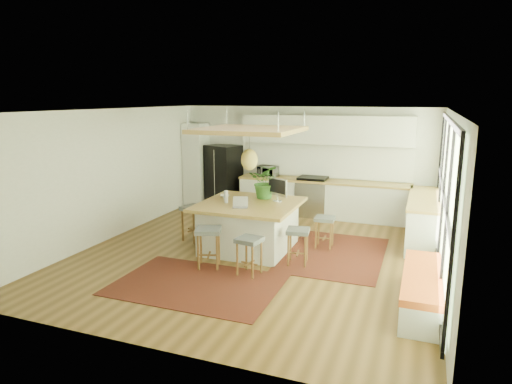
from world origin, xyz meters
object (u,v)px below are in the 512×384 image
at_px(island_plant, 266,185).
at_px(microwave, 268,170).
at_px(stool_near_left, 209,248).
at_px(monitor, 277,188).
at_px(island, 249,226).
at_px(fridge, 224,174).
at_px(laptop, 240,202).
at_px(stool_near_right, 249,255).
at_px(stool_right_back, 324,230).
at_px(stool_left_side, 194,224).
at_px(stool_right_front, 298,245).

bearing_deg(island_plant, microwave, 108.15).
bearing_deg(stool_near_left, monitor, 62.20).
bearing_deg(island, fridge, 122.85).
height_order(monitor, island_plant, island_plant).
height_order(fridge, island, fridge).
xyz_separation_m(laptop, microwave, (-0.63, 3.37, 0.04)).
distance_m(fridge, laptop, 3.85).
bearing_deg(monitor, island, -118.62).
bearing_deg(microwave, monitor, -63.93).
relative_size(stool_near_left, monitor, 1.42).
bearing_deg(stool_near_left, island, 75.46).
relative_size(laptop, island_plant, 0.43).
height_order(stool_near_right, laptop, laptop).
relative_size(fridge, stool_near_right, 2.59).
height_order(stool_right_back, stool_left_side, stool_left_side).
bearing_deg(stool_left_side, stool_right_back, 10.45).
distance_m(stool_near_left, stool_near_right, 0.79).
height_order(fridge, island_plant, fridge).
xyz_separation_m(stool_right_back, island_plant, (-1.20, -0.09, 0.85)).
relative_size(stool_near_left, stool_near_right, 1.10).
distance_m(stool_near_right, stool_left_side, 2.21).
distance_m(stool_right_front, laptop, 1.32).
xyz_separation_m(stool_right_back, laptop, (-1.37, -1.02, 0.70)).
bearing_deg(island_plant, island, -108.42).
xyz_separation_m(stool_near_right, stool_right_back, (0.88, 1.82, 0.00)).
bearing_deg(stool_near_left, stool_left_side, 127.58).
bearing_deg(stool_near_right, stool_left_side, 142.91).
bearing_deg(stool_right_front, monitor, 129.45).
bearing_deg(island_plant, stool_left_side, -164.66).
relative_size(stool_near_right, monitor, 1.29).
xyz_separation_m(fridge, stool_near_right, (2.37, -4.16, -0.57)).
bearing_deg(laptop, island, 70.28).
bearing_deg(microwave, laptop, -76.25).
bearing_deg(monitor, stool_near_right, -60.96).
bearing_deg(stool_near_right, stool_near_left, 175.07).
bearing_deg(island_plant, stool_right_front, -45.51).
bearing_deg(stool_right_back, island, -156.80).
distance_m(stool_left_side, monitor, 1.95).
height_order(stool_near_left, microwave, microwave).
bearing_deg(stool_right_front, stool_right_back, 76.57).
distance_m(island, laptop, 0.73).
height_order(monitor, microwave, monitor).
distance_m(island, stool_near_left, 1.21).
bearing_deg(island, island_plant, 71.58).
bearing_deg(fridge, stool_left_side, -58.54).
xyz_separation_m(island, monitor, (0.47, 0.31, 0.72)).
bearing_deg(island_plant, stool_near_left, -105.71).
bearing_deg(fridge, island, -37.96).
bearing_deg(monitor, stool_left_side, -144.72).
relative_size(fridge, island, 0.91).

